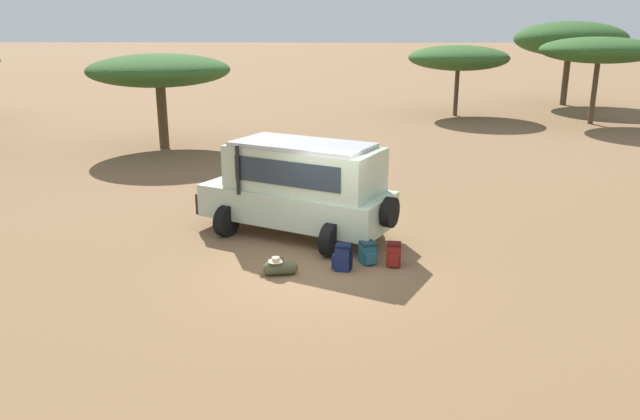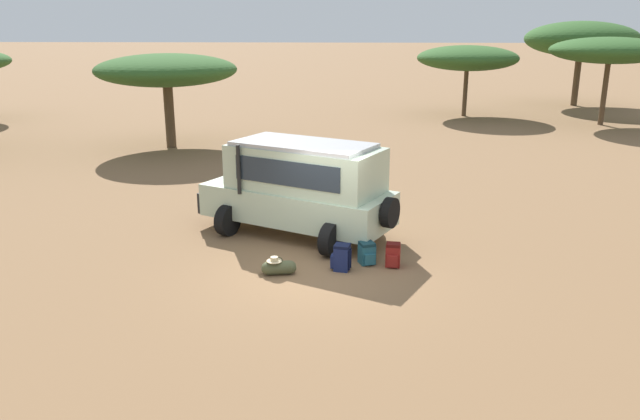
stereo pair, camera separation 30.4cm
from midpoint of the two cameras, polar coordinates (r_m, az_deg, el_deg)
The scene contains 11 objects.
ground_plane at distance 14.03m, azimuth 0.25°, elevation -5.42°, with size 320.00×320.00×0.00m, color olive.
safari_vehicle at distance 15.89m, azimuth -1.24°, elevation 2.17°, with size 5.35×3.94×2.44m.
backpack_beside_front_wheel at distance 14.20m, azimuth 7.30°, elevation -4.14°, with size 0.35×0.39×0.55m.
backpack_cluster_center at distance 13.90m, azimuth 2.60°, elevation -4.36°, with size 0.47×0.39×0.60m.
backpack_near_rear_wheel at distance 14.31m, azimuth 4.93°, elevation -3.97°, with size 0.42×0.47×0.51m.
duffel_bag_low_black_case at distance 13.73m, azimuth -3.16°, elevation -5.25°, with size 0.77×0.38×0.41m.
duffel_bag_soft_canvas at distance 15.10m, azimuth 1.76°, elevation -3.19°, with size 0.58×0.85×0.39m.
acacia_tree_centre_back at distance 28.06m, azimuth -13.56°, elevation 12.31°, with size 6.02×6.14×4.03m.
acacia_tree_right_mid at distance 37.84m, azimuth 13.57°, elevation 13.35°, with size 5.77×6.01×4.04m.
acacia_tree_far_right at distance 36.83m, azimuth 25.20°, elevation 13.06°, with size 6.10×5.94×4.58m.
acacia_tree_distant_right at distance 44.91m, azimuth 22.96°, elevation 14.20°, with size 7.08×7.08×5.39m.
Camera 2 is at (0.74, -12.97, 5.31)m, focal length 35.00 mm.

